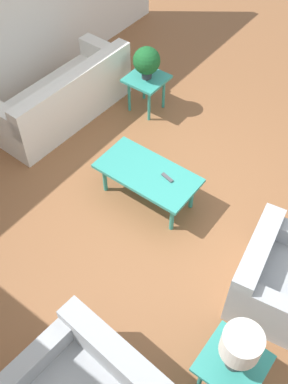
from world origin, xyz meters
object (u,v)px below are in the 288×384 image
Objects in this scene: sofa at (64,99)px; coffee_table at (148,175)px; armchair at (283,282)px; table_lamp at (240,347)px; potted_plant at (147,61)px; side_table_lamp at (232,366)px; side_table_plant at (147,83)px.

coffee_table is (-1.81, 0.52, 0.10)m from sofa.
armchair is 2.21× the size of table_lamp.
sofa is 1.24m from potted_plant.
armchair is 2.09× the size of side_table_lamp.
side_table_plant reaches higher than coffee_table.
potted_plant is at bearing -52.83° from coffee_table.
potted_plant is 3.88m from table_lamp.
table_lamp is (-2.84, 2.64, 0.07)m from potted_plant.
side_table_lamp is (-2.84, 2.64, 0.00)m from side_table_plant.
sofa is 1.15m from side_table_plant.
side_table_plant is (2.82, -1.59, 0.15)m from armchair.
sofa is 1.76× the size of coffee_table.
side_table_plant is 1.06× the size of table_lamp.
potted_plant reaches higher than side_table_plant.
sofa is 4.11m from table_lamp.
sofa reaches higher than armchair.
potted_plant reaches higher than side_table_lamp.
table_lamp reaches higher than coffee_table.
side_table_plant is (1.01, -1.33, 0.04)m from coffee_table.
side_table_plant is 3.88m from side_table_lamp.
side_table_plant is 3.90m from table_lamp.
potted_plant is at bearing -42.91° from side_table_lamp.
coffee_table is 2.21× the size of side_table_lamp.
table_lamp reaches higher than side_table_plant.
sofa is at bearing 68.98° from armchair.
coffee_table is 1.67m from side_table_plant.
coffee_table is (1.81, -0.26, 0.11)m from armchair.
side_table_plant is at bearing -116.57° from potted_plant.
armchair is at bearing -88.91° from table_lamp.
table_lamp is (-3.64, 1.83, 0.55)m from sofa.
sofa is 1.88m from coffee_table.
sofa is 3.87× the size of side_table_lamp.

